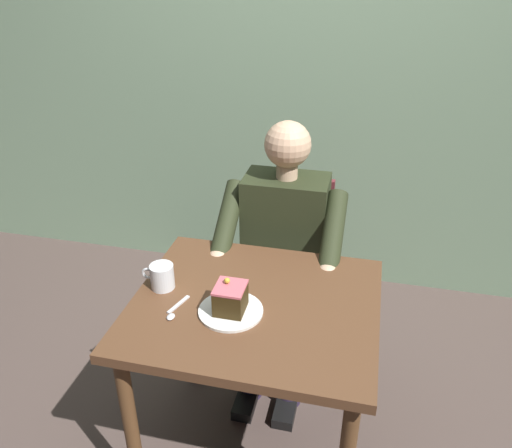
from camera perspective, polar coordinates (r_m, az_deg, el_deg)
ground_plane at (r=2.30m, az=-0.10°, el=-23.69°), size 14.00×14.00×0.00m
cafe_rear_panel at (r=2.82m, az=7.02°, el=21.83°), size 6.40×0.12×3.00m
dining_table at (r=1.84m, az=-0.12°, el=-11.39°), size 0.84×0.73×0.74m
chair at (r=2.46m, az=3.53°, el=-4.38°), size 0.42×0.42×0.88m
seated_person at (r=2.24m, az=2.85°, el=-3.64°), size 0.53×0.58×1.21m
dessert_plate at (r=1.73m, az=-2.84°, el=-9.67°), size 0.22×0.22×0.01m
cake_slice at (r=1.69m, az=-2.88°, el=-8.27°), size 0.10×0.11×0.11m
coffee_cup at (r=1.84m, az=-10.49°, el=-5.73°), size 0.12×0.08×0.09m
dessert_spoon at (r=1.75m, az=-9.11°, el=-9.58°), size 0.05×0.14×0.01m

